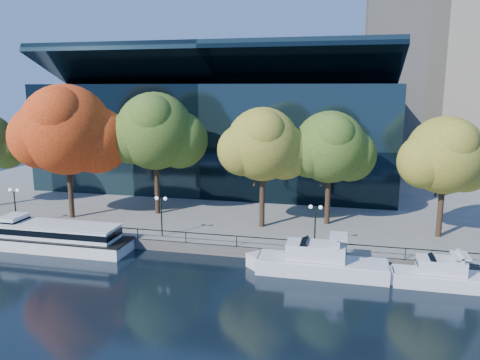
% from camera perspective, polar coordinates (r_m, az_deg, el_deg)
% --- Properties ---
extents(ground, '(160.00, 160.00, 0.00)m').
position_cam_1_polar(ground, '(43.04, -8.04, -10.10)').
color(ground, black).
rests_on(ground, ground).
extents(promenade, '(90.00, 67.08, 1.00)m').
position_cam_1_polar(promenade, '(76.65, 1.70, -0.11)').
color(promenade, slate).
rests_on(promenade, ground).
extents(railing, '(88.20, 0.08, 0.99)m').
position_cam_1_polar(railing, '(45.27, -6.63, -6.38)').
color(railing, black).
rests_on(railing, promenade).
extents(convention_building, '(50.00, 24.57, 21.43)m').
position_cam_1_polar(convention_building, '(71.95, -2.12, 5.59)').
color(convention_building, black).
rests_on(convention_building, ground).
extents(tour_boat, '(16.66, 3.72, 3.16)m').
position_cam_1_polar(tour_boat, '(49.51, -22.03, -6.33)').
color(tour_boat, silver).
rests_on(tour_boat, ground).
extents(cruiser_near, '(12.10, 3.12, 3.51)m').
position_cam_1_polar(cruiser_near, '(40.75, 9.25, -9.75)').
color(cruiser_near, silver).
rests_on(cruiser_near, ground).
extents(cruiser_far, '(9.02, 2.50, 2.95)m').
position_cam_1_polar(cruiser_far, '(41.09, 23.23, -10.60)').
color(cruiser_far, silver).
rests_on(cruiser_far, ground).
extents(tree_1, '(12.48, 10.23, 14.99)m').
position_cam_1_polar(tree_1, '(55.06, -20.28, 5.55)').
color(tree_1, black).
rests_on(tree_1, promenade).
extents(tree_2, '(11.04, 9.06, 14.11)m').
position_cam_1_polar(tree_2, '(54.30, -10.17, 5.69)').
color(tree_2, black).
rests_on(tree_2, promenade).
extents(tree_3, '(9.54, 7.82, 12.63)m').
position_cam_1_polar(tree_3, '(48.35, 2.95, 4.17)').
color(tree_3, black).
rests_on(tree_3, promenade).
extents(tree_4, '(9.51, 7.80, 12.21)m').
position_cam_1_polar(tree_4, '(50.27, 11.04, 3.77)').
color(tree_4, black).
rests_on(tree_4, promenade).
extents(tree_5, '(9.41, 7.72, 11.93)m').
position_cam_1_polar(tree_5, '(49.19, 23.89, 2.59)').
color(tree_5, black).
rests_on(tree_5, promenade).
extents(lamp_0, '(1.26, 0.36, 4.03)m').
position_cam_1_polar(lamp_0, '(55.39, -25.80, -1.99)').
color(lamp_0, black).
rests_on(lamp_0, promenade).
extents(lamp_1, '(1.26, 0.36, 4.03)m').
position_cam_1_polar(lamp_1, '(46.86, -9.58, -3.26)').
color(lamp_1, black).
rests_on(lamp_1, promenade).
extents(lamp_2, '(1.26, 0.36, 4.03)m').
position_cam_1_polar(lamp_2, '(43.48, 9.17, -4.39)').
color(lamp_2, black).
rests_on(lamp_2, promenade).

